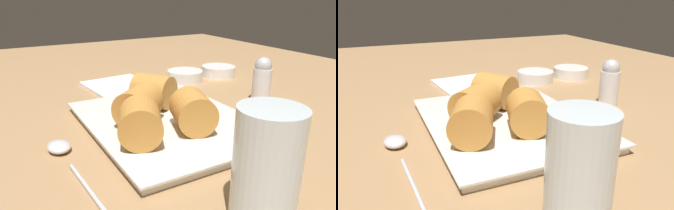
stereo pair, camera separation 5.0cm
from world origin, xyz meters
The scene contains 12 objects.
table_surface centered at (0.00, 0.00, 1.00)cm, with size 180.00×140.00×2.00cm.
serving_plate centered at (2.20, -1.94, 2.76)cm, with size 30.54×23.86×1.50cm.
roll_front_left centered at (7.33, -9.11, 6.33)cm, with size 8.06×7.70×5.67cm.
roll_front_right centered at (-4.18, -1.61, 6.33)cm, with size 8.40×8.20×5.67cm.
roll_back_left centered at (1.44, -6.40, 6.33)cm, with size 8.44×8.51×5.67cm.
roll_back_right centered at (7.23, -0.85, 6.33)cm, with size 7.95×7.38×5.67cm.
dipping_bowl_near centered at (-20.05, 15.36, 3.38)cm, with size 8.38×8.38×2.53cm.
dipping_bowl_far centered at (-19.94, 25.21, 3.38)cm, with size 8.38×8.38×2.53cm.
spoon centered at (3.60, -18.59, 2.62)cm, with size 18.84×3.27×1.37cm.
napkin centered at (-22.24, -0.02, 2.30)cm, with size 17.07×14.95×0.60cm.
drinking_glass centered at (25.81, -5.35, 7.69)cm, with size 6.06×6.06×11.38cm.
salt_shaker centered at (0.36, 19.97, 6.35)cm, with size 3.52×3.52×8.72cm.
Camera 2 is at (45.86, -21.05, 22.65)cm, focal length 35.00 mm.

